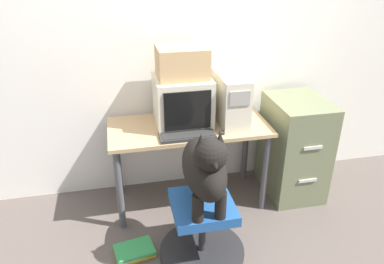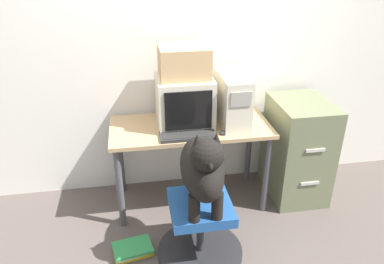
{
  "view_description": "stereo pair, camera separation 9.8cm",
  "coord_description": "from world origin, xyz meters",
  "px_view_note": "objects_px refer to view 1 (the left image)",
  "views": [
    {
      "loc": [
        -0.51,
        -2.26,
        1.95
      ],
      "look_at": [
        -0.04,
        -0.01,
        0.79
      ],
      "focal_mm": 35.0,
      "sensor_mm": 36.0,
      "label": 1
    },
    {
      "loc": [
        -0.41,
        -2.28,
        1.95
      ],
      "look_at": [
        -0.04,
        -0.01,
        0.79
      ],
      "focal_mm": 35.0,
      "sensor_mm": 36.0,
      "label": 2
    }
  ],
  "objects_px": {
    "filing_cabinet": "(294,147)",
    "book_stack_floor": "(134,251)",
    "office_chair": "(202,232)",
    "keyboard": "(187,135)",
    "crt_monitor": "(182,101)",
    "pc_tower": "(230,98)",
    "dog": "(205,167)",
    "cardboard_box": "(182,62)"
  },
  "relations": [
    {
      "from": "filing_cabinet",
      "to": "book_stack_floor",
      "type": "height_order",
      "value": "filing_cabinet"
    },
    {
      "from": "office_chair",
      "to": "keyboard",
      "type": "bearing_deg",
      "value": 91.83
    },
    {
      "from": "crt_monitor",
      "to": "office_chair",
      "type": "distance_m",
      "value": 0.97
    },
    {
      "from": "pc_tower",
      "to": "office_chair",
      "type": "xyz_separation_m",
      "value": [
        -0.36,
        -0.64,
        -0.7
      ]
    },
    {
      "from": "dog",
      "to": "pc_tower",
      "type": "bearing_deg",
      "value": 62.31
    },
    {
      "from": "office_chair",
      "to": "dog",
      "type": "bearing_deg",
      "value": -90.0
    },
    {
      "from": "office_chair",
      "to": "filing_cabinet",
      "type": "relative_size",
      "value": 0.7
    },
    {
      "from": "keyboard",
      "to": "cardboard_box",
      "type": "bearing_deg",
      "value": 87.17
    },
    {
      "from": "crt_monitor",
      "to": "cardboard_box",
      "type": "relative_size",
      "value": 1.15
    },
    {
      "from": "office_chair",
      "to": "dog",
      "type": "relative_size",
      "value": 1.02
    },
    {
      "from": "crt_monitor",
      "to": "dog",
      "type": "xyz_separation_m",
      "value": [
        0.0,
        -0.73,
        -0.15
      ]
    },
    {
      "from": "keyboard",
      "to": "filing_cabinet",
      "type": "distance_m",
      "value": 1.0
    },
    {
      "from": "pc_tower",
      "to": "keyboard",
      "type": "distance_m",
      "value": 0.46
    },
    {
      "from": "book_stack_floor",
      "to": "office_chair",
      "type": "bearing_deg",
      "value": -10.03
    },
    {
      "from": "filing_cabinet",
      "to": "book_stack_floor",
      "type": "xyz_separation_m",
      "value": [
        -1.4,
        -0.52,
        -0.39
      ]
    },
    {
      "from": "keyboard",
      "to": "office_chair",
      "type": "distance_m",
      "value": 0.68
    },
    {
      "from": "pc_tower",
      "to": "keyboard",
      "type": "xyz_separation_m",
      "value": [
        -0.37,
        -0.2,
        -0.18
      ]
    },
    {
      "from": "crt_monitor",
      "to": "keyboard",
      "type": "height_order",
      "value": "crt_monitor"
    },
    {
      "from": "pc_tower",
      "to": "filing_cabinet",
      "type": "height_order",
      "value": "pc_tower"
    },
    {
      "from": "crt_monitor",
      "to": "cardboard_box",
      "type": "distance_m",
      "value": 0.3
    },
    {
      "from": "cardboard_box",
      "to": "keyboard",
      "type": "bearing_deg",
      "value": -92.83
    },
    {
      "from": "keyboard",
      "to": "book_stack_floor",
      "type": "bearing_deg",
      "value": -141.72
    },
    {
      "from": "office_chair",
      "to": "cardboard_box",
      "type": "bearing_deg",
      "value": 90.15
    },
    {
      "from": "crt_monitor",
      "to": "office_chair",
      "type": "xyz_separation_m",
      "value": [
        0.0,
        -0.68,
        -0.69
      ]
    },
    {
      "from": "crt_monitor",
      "to": "filing_cabinet",
      "type": "relative_size",
      "value": 0.49
    },
    {
      "from": "filing_cabinet",
      "to": "book_stack_floor",
      "type": "relative_size",
      "value": 2.87
    },
    {
      "from": "crt_monitor",
      "to": "filing_cabinet",
      "type": "distance_m",
      "value": 1.05
    },
    {
      "from": "pc_tower",
      "to": "book_stack_floor",
      "type": "distance_m",
      "value": 1.32
    },
    {
      "from": "pc_tower",
      "to": "book_stack_floor",
      "type": "height_order",
      "value": "pc_tower"
    },
    {
      "from": "office_chair",
      "to": "cardboard_box",
      "type": "xyz_separation_m",
      "value": [
        -0.0,
        0.69,
        0.99
      ]
    },
    {
      "from": "crt_monitor",
      "to": "book_stack_floor",
      "type": "xyz_separation_m",
      "value": [
        -0.46,
        -0.6,
        -0.86
      ]
    },
    {
      "from": "keyboard",
      "to": "dog",
      "type": "bearing_deg",
      "value": -88.35
    },
    {
      "from": "crt_monitor",
      "to": "keyboard",
      "type": "relative_size",
      "value": 1.03
    },
    {
      "from": "keyboard",
      "to": "filing_cabinet",
      "type": "xyz_separation_m",
      "value": [
        0.95,
        0.16,
        -0.29
      ]
    },
    {
      "from": "keyboard",
      "to": "book_stack_floor",
      "type": "distance_m",
      "value": 0.89
    },
    {
      "from": "crt_monitor",
      "to": "dog",
      "type": "height_order",
      "value": "crt_monitor"
    },
    {
      "from": "pc_tower",
      "to": "crt_monitor",
      "type": "bearing_deg",
      "value": 173.04
    },
    {
      "from": "dog",
      "to": "filing_cabinet",
      "type": "height_order",
      "value": "dog"
    },
    {
      "from": "office_chair",
      "to": "cardboard_box",
      "type": "distance_m",
      "value": 1.21
    },
    {
      "from": "dog",
      "to": "cardboard_box",
      "type": "xyz_separation_m",
      "value": [
        -0.0,
        0.73,
        0.45
      ]
    },
    {
      "from": "pc_tower",
      "to": "office_chair",
      "type": "height_order",
      "value": "pc_tower"
    },
    {
      "from": "book_stack_floor",
      "to": "dog",
      "type": "bearing_deg",
      "value": -15.53
    }
  ]
}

